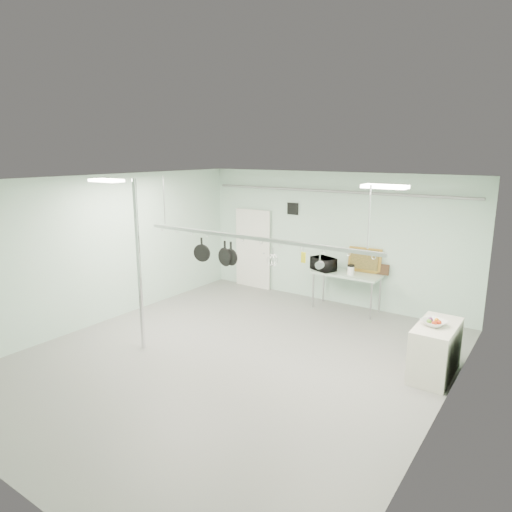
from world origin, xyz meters
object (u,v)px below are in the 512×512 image
Objects in this scene: prep_table at (347,276)px; microwave at (324,264)px; skillet_right at (225,253)px; fruit_bowl at (434,323)px; skillet_left at (202,249)px; skillet_mid at (231,253)px; chrome_pole at (139,267)px; coffee_canister at (351,270)px; side_cabinet at (435,350)px; pot_rack at (251,236)px.

microwave is at bearing -169.58° from prep_table.
prep_table is at bearing 83.22° from skillet_right.
fruit_bowl is at bearing 167.47° from microwave.
skillet_right is (-0.99, -3.30, 1.02)m from prep_table.
skillet_left and skillet_mid have the same top height.
skillet_mid is at bearing 31.93° from chrome_pole.
coffee_canister is 0.52× the size of fruit_bowl.
microwave is at bearing 92.16° from skillet_right.
side_cabinet is 0.50m from fruit_bowl.
chrome_pole is 4.85m from prep_table.
pot_rack is 11.20× the size of skillet_mid.
chrome_pole is 5.22m from fruit_bowl.
coffee_canister is at bearing 44.74° from skillet_left.
microwave reaches higher than coffee_canister.
skillet_mid is at bearing -163.00° from fruit_bowl.
skillet_mid is (0.70, 0.00, 0.01)m from skillet_left.
prep_table is 1.33× the size of side_cabinet.
skillet_mid is (-0.30, -3.20, 0.81)m from microwave.
prep_table is at bearing 83.23° from skillet_mid.
prep_table is 3.56m from skillet_mid.
chrome_pole is 4.80m from coffee_canister.
coffee_canister is at bearing 80.54° from skillet_mid.
skillet_left is at bearing -115.19° from prep_table.
microwave reaches higher than side_cabinet.
skillet_right is (-0.44, -3.20, 0.79)m from microwave.
pot_rack is at bearing 7.77° from skillet_mid.
skillet_right is (-0.14, 0.00, -0.01)m from skillet_mid.
skillet_mid is at bearing -162.10° from side_cabinet.
prep_table is at bearing -146.76° from microwave.
side_cabinet is 0.25× the size of pot_rack.
fruit_bowl reaches higher than prep_table.
microwave is 0.69m from coffee_canister.
microwave is (-0.55, -0.10, 0.23)m from prep_table.
coffee_canister is (0.69, -0.00, -0.06)m from microwave.
skillet_mid is at bearing -104.54° from prep_table.
skillet_left is 0.56m from skillet_right.
side_cabinet is 4.48m from skillet_left.
coffee_canister is at bearing 80.49° from pot_rack.
chrome_pole is 4.49m from microwave.
skillet_left reaches higher than prep_table.
prep_table is 3.61m from pot_rack.
pot_rack is at bearing -17.42° from skillet_left.
chrome_pole is 1.72m from skillet_mid.
skillet_mid and skillet_right have the same top height.
skillet_mid is (-0.86, -3.30, 1.04)m from prep_table.
prep_table is 3.60m from skillet_right.
fruit_bowl is at bearing -122.07° from side_cabinet.
skillet_right reaches higher than side_cabinet.
skillet_right reaches higher than coffee_canister.
skillet_left is at bearing -164.99° from side_cabinet.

